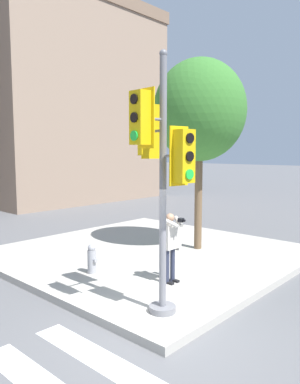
{
  "coord_description": "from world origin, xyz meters",
  "views": [
    {
      "loc": [
        -4.69,
        -4.02,
        3.18
      ],
      "look_at": [
        0.74,
        0.95,
        2.38
      ],
      "focal_mm": 35.0,
      "sensor_mm": 36.0,
      "label": 1
    }
  ],
  "objects_px": {
    "street_tree": "(200,111)",
    "fire_hydrant": "(92,259)",
    "person_photographer": "(171,242)",
    "traffic_signal_pole": "(159,162)"
  },
  "relations": [
    {
      "from": "traffic_signal_pole",
      "to": "fire_hydrant",
      "type": "distance_m",
      "value": 3.73
    },
    {
      "from": "traffic_signal_pole",
      "to": "fire_hydrant",
      "type": "bearing_deg",
      "value": 77.08
    },
    {
      "from": "street_tree",
      "to": "traffic_signal_pole",
      "type": "bearing_deg",
      "value": -153.29
    },
    {
      "from": "street_tree",
      "to": "fire_hydrant",
      "type": "distance_m",
      "value": 5.41
    },
    {
      "from": "person_photographer",
      "to": "street_tree",
      "type": "xyz_separation_m",
      "value": [
        2.92,
        1.3,
        3.27
      ]
    },
    {
      "from": "street_tree",
      "to": "fire_hydrant",
      "type": "relative_size",
      "value": 7.81
    },
    {
      "from": "person_photographer",
      "to": "fire_hydrant",
      "type": "distance_m",
      "value": 2.1
    },
    {
      "from": "person_photographer",
      "to": "traffic_signal_pole",
      "type": "bearing_deg",
      "value": -148.24
    },
    {
      "from": "traffic_signal_pole",
      "to": "street_tree",
      "type": "xyz_separation_m",
      "value": [
        4.38,
        2.2,
        1.4
      ]
    },
    {
      "from": "fire_hydrant",
      "to": "street_tree",
      "type": "bearing_deg",
      "value": -8.19
    }
  ]
}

